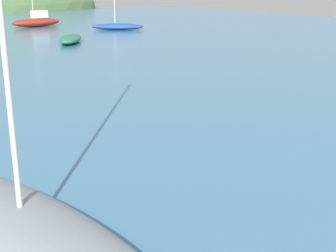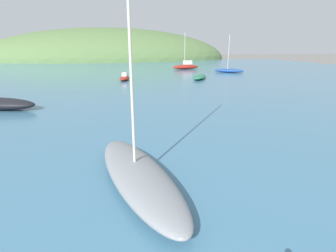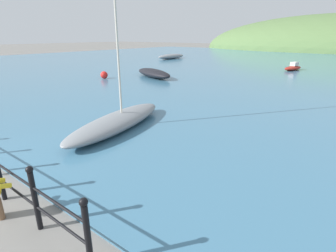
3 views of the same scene
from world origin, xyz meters
The scene contains 7 objects.
water centered at (0.00, 32.00, 0.05)m, with size 80.00×60.00×0.10m, color teal.
far_hillside centered at (0.00, 70.03, 0.00)m, with size 60.17×33.10×15.24m.
boat_red_dinghy centered at (1.44, 26.42, 0.34)m, with size 1.41×2.71×0.73m.
boat_nearest_quay centered at (-6.06, 15.39, 0.41)m, with size 4.74×3.01×0.62m.
boat_far_right centered at (0.55, 5.69, 0.38)m, with size 2.33×5.19×6.04m.
boat_white_sailboat centered at (-14.88, 29.52, 0.42)m, with size 1.59×5.15×0.65m.
mooring_buoy centered at (-8.57, 12.64, 0.37)m, with size 0.53×0.53×0.53m, color red.
Camera 3 is at (7.16, -0.11, 3.17)m, focal length 28.00 mm.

